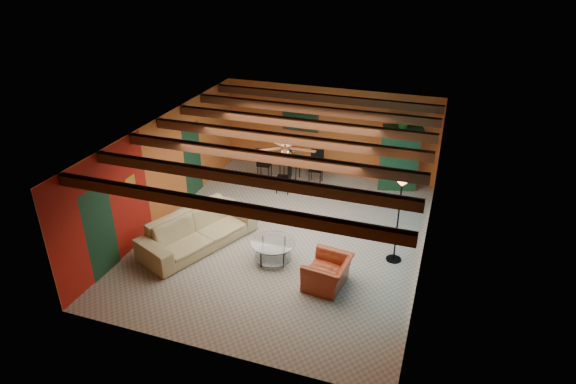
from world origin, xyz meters
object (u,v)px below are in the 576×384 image
at_px(sofa, 198,230).
at_px(potted_plant, 404,121).
at_px(dining_table, 290,165).
at_px(armoire, 400,159).
at_px(floor_lamp, 398,220).
at_px(vase, 290,146).
at_px(armchair, 328,273).
at_px(coffee_table, 273,252).

height_order(sofa, potted_plant, potted_plant).
bearing_deg(potted_plant, dining_table, -169.16).
height_order(armoire, potted_plant, potted_plant).
bearing_deg(floor_lamp, dining_table, 138.28).
bearing_deg(vase, armchair, -62.42).
height_order(sofa, armchair, sofa).
bearing_deg(floor_lamp, armchair, -130.41).
bearing_deg(floor_lamp, potted_plant, 96.75).
bearing_deg(armoire, sofa, -144.77).
relative_size(armchair, vase, 5.03).
bearing_deg(armoire, dining_table, 176.75).
distance_m(sofa, dining_table, 4.19).
bearing_deg(vase, dining_table, 0.00).
bearing_deg(armchair, dining_table, -146.10).
distance_m(armchair, dining_table, 5.19).
bearing_deg(vase, armoire, 10.84).
distance_m(sofa, vase, 4.25).
xyz_separation_m(dining_table, armoire, (3.14, 0.60, 0.38)).
distance_m(coffee_table, vase, 4.35).
xyz_separation_m(floor_lamp, potted_plant, (-0.45, 3.80, 0.99)).
relative_size(dining_table, armoire, 1.10).
bearing_deg(dining_table, sofa, -102.33).
height_order(coffee_table, floor_lamp, floor_lamp).
height_order(armchair, potted_plant, potted_plant).
distance_m(armchair, potted_plant, 5.52).
relative_size(armoire, potted_plant, 3.44).
bearing_deg(sofa, potted_plant, -17.31).
relative_size(dining_table, potted_plant, 3.79).
relative_size(coffee_table, floor_lamp, 0.48).
relative_size(sofa, armoire, 1.59).
height_order(coffee_table, potted_plant, potted_plant).
bearing_deg(coffee_table, armchair, -18.09).
bearing_deg(armoire, potted_plant, 0.00).
xyz_separation_m(armchair, vase, (-2.40, 4.59, 0.80)).
relative_size(armchair, dining_table, 0.50).
height_order(armchair, coffee_table, armchair).
height_order(dining_table, floor_lamp, floor_lamp).
relative_size(floor_lamp, vase, 10.73).
relative_size(armoire, vase, 9.10).
bearing_deg(potted_plant, coffee_table, -114.18).
distance_m(coffee_table, floor_lamp, 2.86).
relative_size(sofa, dining_table, 1.44).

